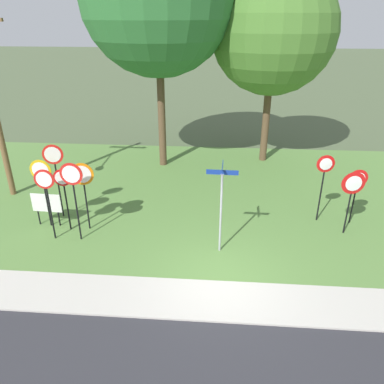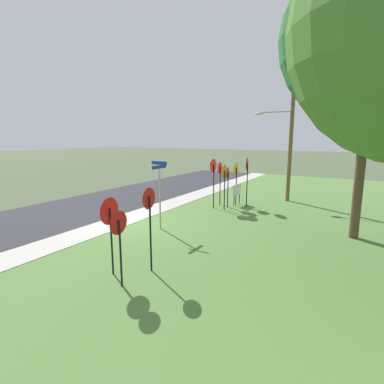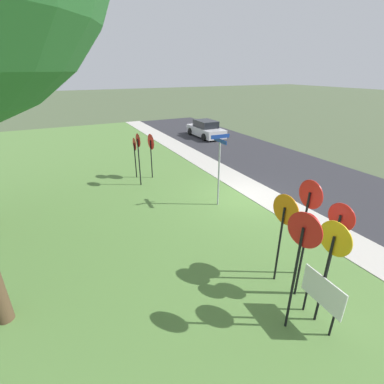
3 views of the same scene
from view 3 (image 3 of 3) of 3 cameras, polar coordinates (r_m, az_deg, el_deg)
name	(u,v)px [view 3 (image 3 of 3)]	position (r m, az deg, el deg)	size (l,w,h in m)	color
ground_plane	(247,198)	(12.95, 11.11, -1.18)	(160.00, 160.00, 0.00)	#4C5B3D
road_asphalt	(321,181)	(16.17, 24.84, 2.13)	(44.00, 6.40, 0.01)	#2D2D33
sidewalk_strip	(261,194)	(13.41, 13.85, -0.40)	(44.00, 1.60, 0.06)	#BCB7AD
grass_median	(114,228)	(10.73, -15.67, -7.10)	(44.00, 12.00, 0.04)	#567F3D
stop_sign_near_left	(332,252)	(6.54, 26.59, -10.88)	(0.75, 0.09, 2.57)	black
stop_sign_near_right	(301,248)	(6.00, 21.29, -10.63)	(0.73, 0.16, 2.87)	black
stop_sign_far_left	(306,239)	(7.18, 22.20, -8.93)	(0.60, 0.11, 2.33)	black
stop_sign_far_center	(337,232)	(7.39, 27.54, -7.22)	(0.67, 0.10, 2.57)	black
stop_sign_far_right	(284,220)	(7.41, 18.22, -5.40)	(0.79, 0.11, 2.54)	black
stop_sign_center_tall	(308,208)	(7.76, 22.54, -3.04)	(0.75, 0.10, 2.82)	black
yield_sign_near_left	(139,148)	(13.68, -10.82, 8.88)	(0.64, 0.11, 2.59)	black
yield_sign_near_right	(151,146)	(14.66, -8.32, 9.36)	(0.80, 0.12, 2.34)	black
yield_sign_far_left	(135,149)	(14.89, -11.56, 8.67)	(0.65, 0.10, 2.13)	black
street_name_post	(219,165)	(11.39, 5.57, 5.57)	(0.96, 0.82, 3.01)	#9EA0A8
notice_board	(322,294)	(7.08, 25.01, -18.29)	(1.10, 0.09, 1.25)	black
parked_sedan_distant	(206,129)	(24.58, 2.81, 12.64)	(4.14, 1.91, 1.39)	silver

